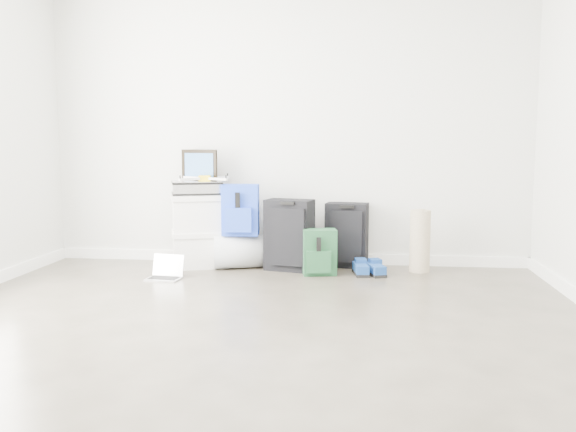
# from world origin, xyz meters

# --- Properties ---
(ground) EXTENTS (5.00, 5.00, 0.00)m
(ground) POSITION_xyz_m (0.00, 0.00, 0.00)
(ground) COLOR #363127
(ground) RESTS_ON ground
(room_envelope) EXTENTS (4.52, 5.02, 2.71)m
(room_envelope) POSITION_xyz_m (0.00, 0.02, 1.72)
(room_envelope) COLOR silver
(room_envelope) RESTS_ON ground
(boxes_stack) EXTENTS (0.57, 0.51, 0.67)m
(boxes_stack) POSITION_xyz_m (-0.80, 2.22, 0.34)
(boxes_stack) COLOR silver
(boxes_stack) RESTS_ON ground
(briefcase) EXTENTS (0.52, 0.45, 0.13)m
(briefcase) POSITION_xyz_m (-0.80, 2.22, 0.73)
(briefcase) COLOR #B2B2B7
(briefcase) RESTS_ON boxes_stack
(painting) EXTENTS (0.37, 0.15, 0.29)m
(painting) POSITION_xyz_m (-0.80, 2.32, 0.94)
(painting) COLOR black
(painting) RESTS_ON briefcase
(drone) EXTENTS (0.49, 0.49, 0.05)m
(drone) POSITION_xyz_m (-0.72, 2.20, 0.82)
(drone) COLOR yellow
(drone) RESTS_ON briefcase
(duffel_bag) EXTENTS (0.57, 0.45, 0.31)m
(duffel_bag) POSITION_xyz_m (-0.39, 2.21, 0.15)
(duffel_bag) COLOR #969A9E
(duffel_bag) RESTS_ON ground
(blue_backpack) EXTENTS (0.34, 0.26, 0.46)m
(blue_backpack) POSITION_xyz_m (-0.39, 2.17, 0.53)
(blue_backpack) COLOR #1B4AB5
(blue_backpack) RESTS_ON duffel_bag
(large_suitcase) EXTENTS (0.46, 0.35, 0.64)m
(large_suitcase) POSITION_xyz_m (0.06, 2.16, 0.32)
(large_suitcase) COLOR black
(large_suitcase) RESTS_ON ground
(green_backpack) EXTENTS (0.31, 0.25, 0.40)m
(green_backpack) POSITION_xyz_m (0.34, 1.99, 0.19)
(green_backpack) COLOR #153B23
(green_backpack) RESTS_ON ground
(carry_on) EXTENTS (0.41, 0.30, 0.59)m
(carry_on) POSITION_xyz_m (0.57, 2.37, 0.30)
(carry_on) COLOR black
(carry_on) RESTS_ON ground
(shoes) EXTENTS (0.30, 0.30, 0.09)m
(shoes) POSITION_xyz_m (0.76, 2.04, 0.05)
(shoes) COLOR black
(shoes) RESTS_ON ground
(rolled_rug) EXTENTS (0.18, 0.18, 0.55)m
(rolled_rug) POSITION_xyz_m (1.22, 2.22, 0.28)
(rolled_rug) COLOR tan
(rolled_rug) RESTS_ON ground
(laptop) EXTENTS (0.30, 0.23, 0.20)m
(laptop) POSITION_xyz_m (-0.94, 1.69, 0.05)
(laptop) COLOR silver
(laptop) RESTS_ON ground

